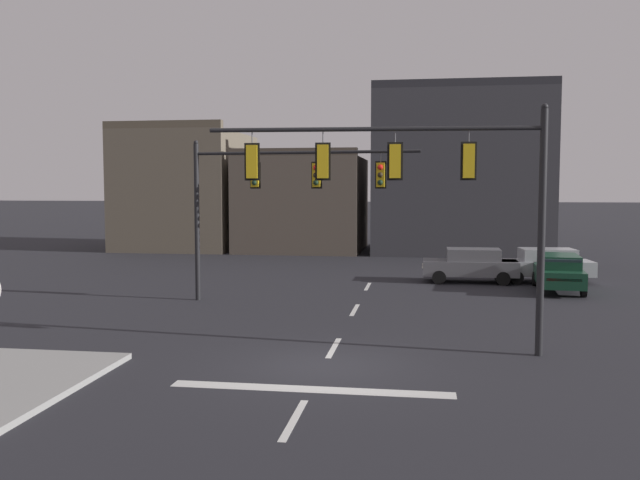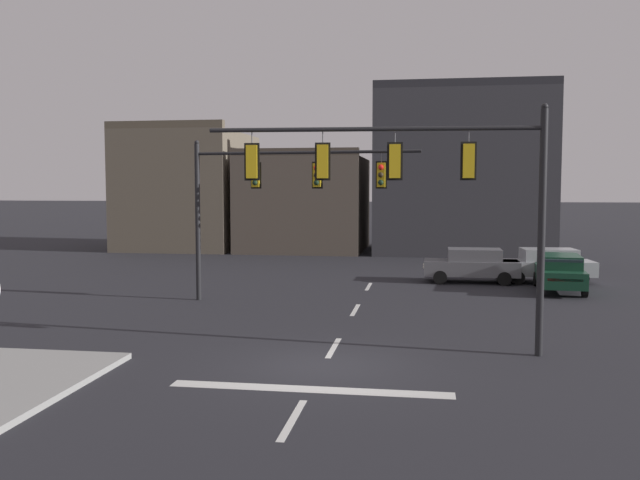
{
  "view_description": "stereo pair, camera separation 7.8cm",
  "coord_description": "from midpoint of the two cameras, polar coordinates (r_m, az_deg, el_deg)",
  "views": [
    {
      "loc": [
        2.42,
        -16.69,
        4.5
      ],
      "look_at": [
        -0.53,
        2.94,
        2.97
      ],
      "focal_mm": 38.2,
      "sensor_mm": 36.0,
      "label": 1
    },
    {
      "loc": [
        2.5,
        -16.67,
        4.5
      ],
      "look_at": [
        -0.53,
        2.94,
        2.97
      ],
      "focal_mm": 38.2,
      "sensor_mm": 36.0,
      "label": 2
    }
  ],
  "objects": [
    {
      "name": "signal_mast_far_side",
      "position": [
        26.39,
        -4.41,
        4.33
      ],
      "size": [
        8.89,
        0.93,
        6.37
      ],
      "color": "black",
      "rests_on": "ground"
    },
    {
      "name": "building_row",
      "position": [
        48.89,
        1.21,
        4.53
      ],
      "size": [
        30.0,
        10.13,
        11.33
      ],
      "color": "#665B4C",
      "rests_on": "ground"
    },
    {
      "name": "car_lot_nearside",
      "position": [
        33.06,
        12.46,
        -2.01
      ],
      "size": [
        4.47,
        1.95,
        1.61
      ],
      "color": "slate",
      "rests_on": "ground"
    },
    {
      "name": "lane_centreline",
      "position": [
        19.37,
        1.04,
        -9.01
      ],
      "size": [
        0.16,
        26.4,
        0.01
      ],
      "color": "silver",
      "rests_on": "ground"
    },
    {
      "name": "car_lot_middle",
      "position": [
        31.25,
        19.27,
        -2.52
      ],
      "size": [
        2.2,
        4.57,
        1.61
      ],
      "color": "#143D28",
      "rests_on": "ground"
    },
    {
      "name": "stop_bar_paint",
      "position": [
        15.55,
        -0.93,
        -12.4
      ],
      "size": [
        6.4,
        0.5,
        0.01
      ],
      "primitive_type": "cube",
      "color": "silver",
      "rests_on": "ground"
    },
    {
      "name": "car_lot_farside",
      "position": [
        34.0,
        18.26,
        -1.96
      ],
      "size": [
        4.56,
        2.19,
        1.61
      ],
      "color": "#9EA0A5",
      "rests_on": "ground"
    },
    {
      "name": "signal_mast_near_side",
      "position": [
        18.47,
        8.38,
        5.06
      ],
      "size": [
        9.01,
        0.7,
        6.7
      ],
      "color": "black",
      "rests_on": "ground"
    },
    {
      "name": "ground_plane",
      "position": [
        17.45,
        0.17,
        -10.53
      ],
      "size": [
        400.0,
        400.0,
        0.0
      ],
      "primitive_type": "plane",
      "color": "#232328"
    }
  ]
}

